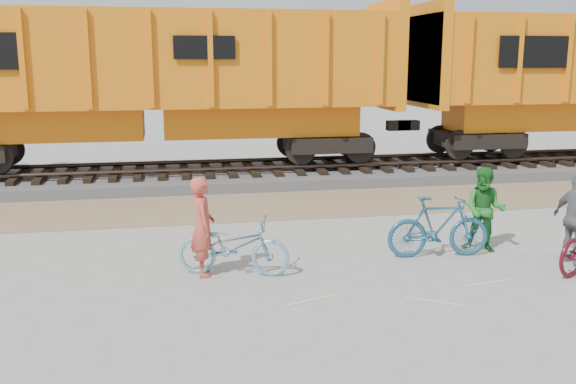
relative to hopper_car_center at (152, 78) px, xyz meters
name	(u,v)px	position (x,y,z in m)	size (l,w,h in m)	color
ground	(360,278)	(3.42, -9.00, -3.01)	(120.00, 120.00, 0.00)	#9E9E99
gravel_strip	(295,205)	(3.42, -3.50, -3.00)	(120.00, 3.00, 0.02)	#987C5E
ballast_bed	(272,174)	(3.42, 0.00, -2.86)	(120.00, 4.00, 0.30)	slate
track	(272,164)	(3.42, 0.00, -2.53)	(120.00, 2.60, 0.24)	black
hopper_car_center	(152,78)	(0.00, 0.00, 0.00)	(14.00, 3.13, 4.65)	black
bicycle_blue	(234,246)	(1.39, -8.40, -2.51)	(0.66, 1.89, 0.99)	#6CA2BF
bicycle_teal	(438,227)	(5.16, -8.12, -2.44)	(0.53, 1.89, 1.13)	#1F5270
person_solo	(203,226)	(0.89, -8.30, -2.17)	(0.61, 0.40, 1.67)	#BE4435
person_man	(485,210)	(6.16, -7.92, -2.21)	(0.78, 0.60, 1.60)	#206D25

